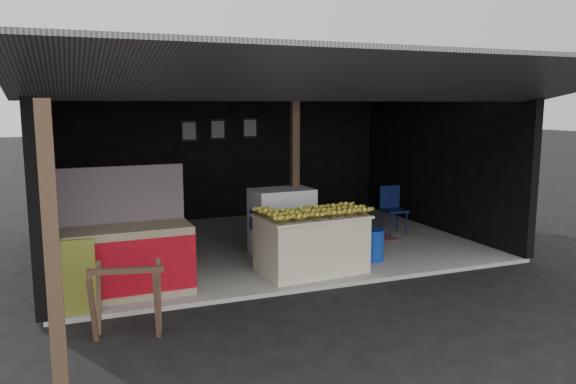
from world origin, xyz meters
name	(u,v)px	position (x,y,z in m)	size (l,w,h in m)	color
ground	(328,289)	(0.00, 0.00, 0.00)	(80.00, 80.00, 0.00)	black
concrete_slab	(266,244)	(0.00, 2.50, 0.03)	(7.00, 5.00, 0.06)	gray
shophouse	(259,124)	(0.00, 2.82, 2.10)	(7.40, 7.29, 3.02)	black
banana_table	(311,243)	(0.04, 0.64, 0.48)	(1.59, 1.05, 0.84)	silver
banana_pile	(311,209)	(0.04, 0.64, 0.98)	(1.40, 0.84, 0.17)	yellow
white_crate	(282,222)	(0.00, 1.71, 0.59)	(0.99, 0.70, 1.06)	white
neighbor_stall	(128,257)	(-2.50, 0.62, 0.54)	(1.58, 0.75, 1.61)	#998466
green_signboard	(69,278)	(-3.20, 0.13, 0.49)	(0.58, 0.04, 0.87)	black
sawhorse	(127,294)	(-2.65, -0.63, 0.48)	(0.80, 0.80, 0.77)	brown
water_barrel	(373,246)	(1.16, 0.80, 0.29)	(0.31, 0.31, 0.46)	#0D3199
plastic_chair	(392,205)	(2.47, 2.38, 0.58)	(0.43, 0.43, 0.88)	#0A143C
magenta_rug	(350,237)	(1.55, 2.31, 0.07)	(1.50, 1.00, 0.01)	maroon
picture_frames	(219,129)	(-0.17, 4.89, 1.93)	(1.62, 0.04, 0.46)	black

